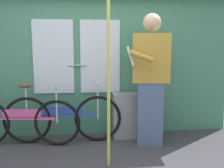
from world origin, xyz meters
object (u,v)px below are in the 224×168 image
object	(u,v)px
bicycle_leaning_behind	(62,118)
bicycle_near_door	(21,121)
passenger_reading_newspaper	(150,77)
trash_bin_by_wall	(125,115)
handrail_pole	(108,76)

from	to	relation	value
bicycle_leaning_behind	bicycle_near_door	bearing A→B (deg)	-173.70
bicycle_leaning_behind	passenger_reading_newspaper	distance (m)	1.37
passenger_reading_newspaper	trash_bin_by_wall	world-z (taller)	passenger_reading_newspaper
bicycle_leaning_behind	trash_bin_by_wall	size ratio (longest dim) A/B	2.48
bicycle_leaning_behind	handrail_pole	size ratio (longest dim) A/B	0.80
bicycle_near_door	passenger_reading_newspaper	world-z (taller)	passenger_reading_newspaper
bicycle_leaning_behind	trash_bin_by_wall	distance (m)	0.95
handrail_pole	bicycle_near_door	bearing A→B (deg)	148.32
bicycle_near_door	trash_bin_by_wall	world-z (taller)	bicycle_near_door
trash_bin_by_wall	bicycle_leaning_behind	bearing A→B (deg)	-171.65
bicycle_near_door	trash_bin_by_wall	xyz separation A→B (m)	(1.49, 0.19, -0.01)
bicycle_leaning_behind	trash_bin_by_wall	world-z (taller)	bicycle_leaning_behind
bicycle_near_door	bicycle_leaning_behind	distance (m)	0.56
trash_bin_by_wall	handrail_pole	xyz separation A→B (m)	(-0.34, -0.90, 0.71)
bicycle_near_door	handrail_pole	xyz separation A→B (m)	(1.15, -0.71, 0.70)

